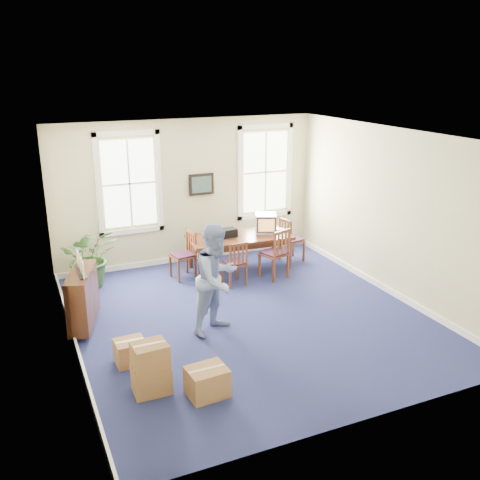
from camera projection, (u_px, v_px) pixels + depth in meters
name	position (u px, v px, depth m)	size (l,w,h in m)	color
floor	(248.00, 317.00, 9.55)	(6.50, 6.50, 0.00)	navy
ceiling	(249.00, 136.00, 8.55)	(6.50, 6.50, 0.00)	white
wall_back	(188.00, 192.00, 11.87)	(6.50, 6.50, 0.00)	#C5BC8F
wall_front	(365.00, 307.00, 6.22)	(6.50, 6.50, 0.00)	#C5BC8F
wall_left	(65.00, 255.00, 7.90)	(6.50, 6.50, 0.00)	#C5BC8F
wall_right	(392.00, 213.00, 10.19)	(6.50, 6.50, 0.00)	#C5BC8F
baseboard_back	(190.00, 257.00, 12.33)	(6.00, 0.04, 0.12)	white
baseboard_left	(77.00, 347.00, 8.39)	(0.04, 6.50, 0.12)	white
baseboard_right	(384.00, 287.00, 10.66)	(0.04, 6.50, 0.12)	white
window_left	(129.00, 184.00, 11.27)	(1.40, 0.12, 2.20)	white
window_right	(265.00, 172.00, 12.49)	(1.40, 0.12, 2.20)	white
wall_picture	(201.00, 184.00, 11.90)	(0.58, 0.06, 0.48)	black
conference_table	(240.00, 252.00, 11.69)	(2.21, 1.00, 0.75)	#482315
crt_tv	(266.00, 223.00, 11.81)	(0.45, 0.49, 0.41)	#B7B7BC
game_console	(279.00, 230.00, 11.93)	(0.17, 0.21, 0.05)	white
equipment_bag	(228.00, 233.00, 11.50)	(0.36, 0.24, 0.18)	black
chair_near_left	(234.00, 262.00, 10.84)	(0.42, 0.42, 0.94)	brown
chair_near_right	(274.00, 253.00, 11.16)	(0.49, 0.49, 1.09)	brown
chair_end_left	(182.00, 255.00, 11.16)	(0.45, 0.45, 1.00)	brown
chair_end_right	(292.00, 239.00, 12.15)	(0.45, 0.45, 1.01)	brown
man	(217.00, 279.00, 8.79)	(0.91, 0.71, 1.87)	#7E93C6
credenza	(83.00, 302.00, 9.03)	(0.34, 1.19, 0.94)	#482315
brochure_rack	(81.00, 267.00, 8.84)	(0.12, 0.70, 0.31)	#99999E
potted_plant	(90.00, 257.00, 10.71)	(1.11, 0.96, 1.23)	#25471D
cardboard_boxes	(162.00, 360.00, 7.40)	(1.34, 1.34, 0.77)	#996A3F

